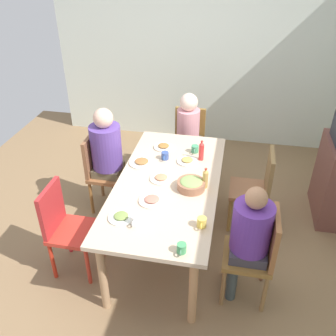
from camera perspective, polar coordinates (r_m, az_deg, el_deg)
name	(u,v)px	position (r m, az deg, el deg)	size (l,w,h in m)	color
ground_plane	(168,242)	(3.92, 0.00, -11.43)	(5.76, 5.76, 0.00)	olive
wall_left	(202,53)	(5.45, 5.29, 17.27)	(0.12, 4.21, 2.60)	silver
dining_table	(168,189)	(3.48, 0.00, -3.25)	(1.92, 0.94, 0.77)	#CCB294
chair_0	(257,186)	(3.94, 13.62, -2.65)	(0.40, 0.40, 0.90)	#956140
chair_1	(65,225)	(3.47, -15.63, -8.42)	(0.40, 0.40, 0.90)	red
chair_2	(258,251)	(3.19, 13.71, -12.41)	(0.40, 0.40, 0.90)	olive
person_2	(249,234)	(3.07, 12.43, -9.93)	(0.32, 0.32, 1.14)	#3B4647
chair_3	(102,168)	(4.17, -10.22, -0.05)	(0.40, 0.40, 0.90)	#925B35
person_3	(107,151)	(4.02, -9.35, 2.61)	(0.33, 0.33, 1.23)	brown
chair_4	(189,140)	(4.69, 3.19, 4.39)	(0.40, 0.40, 0.90)	#945936
person_4	(188,130)	(4.53, 3.09, 5.90)	(0.30, 0.30, 1.16)	#3C3A46
plate_0	(161,178)	(3.45, -1.06, -1.58)	(0.21, 0.21, 0.04)	silver
plate_1	(152,200)	(3.18, -2.49, -4.98)	(0.23, 0.23, 0.04)	silver
plate_2	(187,161)	(3.72, 2.99, 1.13)	(0.21, 0.21, 0.04)	silver
plate_3	(164,147)	(3.97, -0.68, 3.33)	(0.21, 0.21, 0.04)	silver
plate_4	(142,162)	(3.70, -4.10, 0.90)	(0.25, 0.25, 0.04)	silver
plate_5	(121,217)	(3.03, -7.24, -7.49)	(0.21, 0.21, 0.04)	white
bowl_0	(191,184)	(3.32, 3.59, -2.51)	(0.25, 0.25, 0.10)	#996549
cup_0	(135,220)	(2.94, -5.15, -7.99)	(0.11, 0.07, 0.09)	white
cup_1	(182,248)	(2.71, 2.10, -12.30)	(0.11, 0.07, 0.08)	#44955C
cup_2	(165,156)	(3.75, -0.47, 1.91)	(0.11, 0.08, 0.08)	#3B5395
cup_3	(195,149)	(3.88, 4.18, 2.94)	(0.11, 0.08, 0.07)	#449368
cup_4	(202,222)	(2.92, 5.23, -8.37)	(0.11, 0.07, 0.08)	#E2C24D
bottle_0	(205,178)	(3.32, 5.78, -1.62)	(0.05, 0.05, 0.20)	tan
bottle_1	(201,151)	(3.73, 5.18, 2.64)	(0.05, 0.05, 0.22)	red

